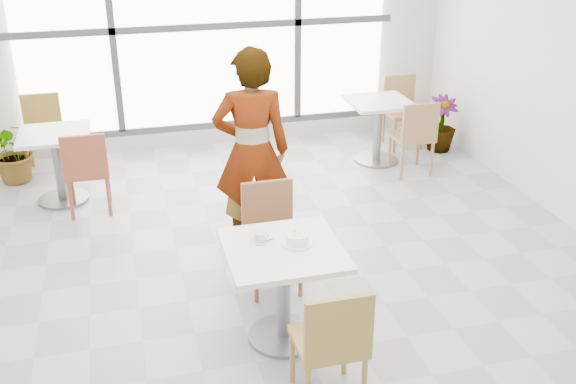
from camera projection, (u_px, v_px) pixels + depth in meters
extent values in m
plane|color=#9E9EA5|center=(279.00, 288.00, 5.49)|extent=(7.00, 7.00, 0.00)
plane|color=silver|center=(207.00, 25.00, 7.95)|extent=(6.00, 0.00, 6.00)
cube|color=white|center=(207.00, 26.00, 7.89)|extent=(4.40, 0.04, 2.40)
cube|color=#3F3F42|center=(208.00, 27.00, 7.87)|extent=(4.60, 0.05, 0.08)
cube|color=#3F3F42|center=(112.00, 31.00, 7.61)|extent=(0.08, 0.05, 2.40)
cube|color=#3F3F42|center=(298.00, 22.00, 8.12)|extent=(0.08, 0.05, 2.40)
cube|color=#3F3F42|center=(213.00, 125.00, 8.37)|extent=(4.60, 0.05, 0.08)
cube|color=white|center=(283.00, 250.00, 4.59)|extent=(0.80, 0.80, 0.04)
cylinder|color=slate|center=(283.00, 296.00, 4.74)|extent=(0.10, 0.10, 0.71)
cylinder|color=slate|center=(284.00, 335.00, 4.89)|extent=(0.52, 0.52, 0.03)
cube|color=olive|center=(328.00, 341.00, 4.15)|extent=(0.42, 0.42, 0.04)
cube|color=olive|center=(339.00, 329.00, 3.89)|extent=(0.42, 0.04, 0.42)
cylinder|color=olive|center=(345.00, 348.00, 4.45)|extent=(0.04, 0.04, 0.41)
cylinder|color=olive|center=(364.00, 384.00, 4.13)|extent=(0.04, 0.04, 0.41)
cylinder|color=olive|center=(293.00, 357.00, 4.36)|extent=(0.04, 0.04, 0.41)
cube|color=brown|center=(273.00, 241.00, 5.33)|extent=(0.42, 0.42, 0.04)
cube|color=brown|center=(267.00, 205.00, 5.40)|extent=(0.42, 0.04, 0.42)
cylinder|color=brown|center=(256.00, 280.00, 5.22)|extent=(0.04, 0.04, 0.41)
cylinder|color=brown|center=(247.00, 257.00, 5.54)|extent=(0.04, 0.04, 0.41)
cylinder|color=brown|center=(301.00, 274.00, 5.31)|extent=(0.04, 0.04, 0.41)
cylinder|color=brown|center=(289.00, 252.00, 5.62)|extent=(0.04, 0.04, 0.41)
cylinder|color=white|center=(297.00, 243.00, 4.62)|extent=(0.21, 0.21, 0.01)
cylinder|color=white|center=(297.00, 238.00, 4.60)|extent=(0.16, 0.16, 0.07)
torus|color=white|center=(297.00, 234.00, 4.59)|extent=(0.16, 0.16, 0.01)
cylinder|color=beige|center=(297.00, 238.00, 4.61)|extent=(0.14, 0.14, 0.05)
cylinder|color=beige|center=(302.00, 233.00, 4.61)|extent=(0.03, 0.03, 0.02)
cylinder|color=beige|center=(301.00, 232.00, 4.63)|extent=(0.03, 0.03, 0.02)
cylinder|color=#F6E59F|center=(296.00, 234.00, 4.60)|extent=(0.03, 0.03, 0.02)
cylinder|color=beige|center=(294.00, 231.00, 4.63)|extent=(0.03, 0.03, 0.02)
cylinder|color=beige|center=(302.00, 235.00, 4.58)|extent=(0.03, 0.03, 0.01)
cylinder|color=#F8E4A0|center=(299.00, 235.00, 4.59)|extent=(0.03, 0.03, 0.02)
cylinder|color=#F4E99D|center=(294.00, 233.00, 4.59)|extent=(0.03, 0.03, 0.01)
cylinder|color=beige|center=(297.00, 234.00, 4.60)|extent=(0.03, 0.03, 0.02)
cylinder|color=#F0E99A|center=(294.00, 236.00, 4.56)|extent=(0.03, 0.03, 0.02)
cylinder|color=#F8E1A0|center=(296.00, 236.00, 4.58)|extent=(0.03, 0.03, 0.02)
cylinder|color=silver|center=(260.00, 241.00, 4.66)|extent=(0.13, 0.13, 0.01)
cylinder|color=silver|center=(260.00, 237.00, 4.64)|extent=(0.08, 0.08, 0.06)
torus|color=silver|center=(266.00, 236.00, 4.65)|extent=(0.05, 0.01, 0.05)
cylinder|color=black|center=(260.00, 234.00, 4.63)|extent=(0.07, 0.07, 0.00)
cube|color=#A9AAAE|center=(268.00, 240.00, 4.65)|extent=(0.09, 0.05, 0.00)
sphere|color=#A9AAAE|center=(272.00, 239.00, 4.67)|extent=(0.02, 0.02, 0.02)
imported|color=black|center=(252.00, 152.00, 5.77)|extent=(0.72, 0.52, 1.84)
cube|color=silver|center=(54.00, 135.00, 6.72)|extent=(0.70, 0.70, 0.04)
cylinder|color=slate|center=(59.00, 169.00, 6.88)|extent=(0.10, 0.10, 0.71)
cylinder|color=slate|center=(64.00, 199.00, 7.02)|extent=(0.52, 0.52, 0.03)
cube|color=white|center=(379.00, 102.00, 7.73)|extent=(0.70, 0.70, 0.04)
cylinder|color=slate|center=(377.00, 133.00, 7.89)|extent=(0.10, 0.10, 0.71)
cylinder|color=slate|center=(376.00, 160.00, 8.03)|extent=(0.52, 0.52, 0.03)
cube|color=brown|center=(87.00, 171.00, 6.64)|extent=(0.42, 0.42, 0.04)
cube|color=brown|center=(84.00, 156.00, 6.37)|extent=(0.42, 0.04, 0.42)
cylinder|color=brown|center=(108.00, 183.00, 6.93)|extent=(0.04, 0.04, 0.41)
cylinder|color=brown|center=(109.00, 197.00, 6.61)|extent=(0.04, 0.04, 0.41)
cylinder|color=brown|center=(72.00, 186.00, 6.85)|extent=(0.04, 0.04, 0.41)
cylinder|color=brown|center=(71.00, 201.00, 6.53)|extent=(0.04, 0.04, 0.41)
cube|color=olive|center=(43.00, 136.00, 7.57)|extent=(0.42, 0.42, 0.04)
cube|color=olive|center=(41.00, 111.00, 7.64)|extent=(0.42, 0.04, 0.42)
cylinder|color=olive|center=(28.00, 162.00, 7.46)|extent=(0.04, 0.04, 0.41)
cylinder|color=olive|center=(31.00, 150.00, 7.78)|extent=(0.04, 0.04, 0.41)
cylinder|color=olive|center=(62.00, 159.00, 7.55)|extent=(0.04, 0.04, 0.41)
cylinder|color=olive|center=(63.00, 148.00, 7.86)|extent=(0.04, 0.04, 0.41)
cube|color=#98704B|center=(412.00, 137.00, 7.55)|extent=(0.42, 0.42, 0.04)
cube|color=#98704B|center=(421.00, 123.00, 7.28)|extent=(0.42, 0.04, 0.42)
cylinder|color=#98704B|center=(418.00, 148.00, 7.84)|extent=(0.04, 0.04, 0.41)
cylinder|color=#98704B|center=(432.00, 159.00, 7.52)|extent=(0.04, 0.04, 0.41)
cylinder|color=#98704B|center=(389.00, 151.00, 7.76)|extent=(0.04, 0.04, 0.41)
cylinder|color=#98704B|center=(402.00, 163.00, 7.44)|extent=(0.04, 0.04, 0.41)
cube|color=#9B7747|center=(404.00, 113.00, 8.32)|extent=(0.42, 0.42, 0.04)
cube|color=#9B7747|center=(399.00, 91.00, 8.39)|extent=(0.42, 0.04, 0.42)
cylinder|color=#9B7747|center=(395.00, 136.00, 8.21)|extent=(0.04, 0.04, 0.41)
cylinder|color=#9B7747|center=(384.00, 127.00, 8.53)|extent=(0.04, 0.04, 0.41)
cylinder|color=#9B7747|center=(422.00, 134.00, 8.30)|extent=(0.04, 0.04, 0.41)
cylinder|color=#9B7747|center=(410.00, 125.00, 8.61)|extent=(0.04, 0.04, 0.41)
imported|color=#5D8D3E|center=(15.00, 151.00, 7.36)|extent=(0.80, 0.75, 0.71)
imported|color=#5B8046|center=(441.00, 124.00, 8.23)|extent=(0.44, 0.44, 0.69)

